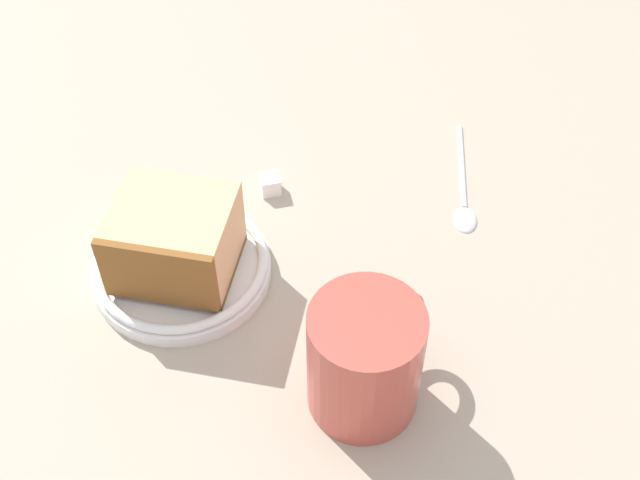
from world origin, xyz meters
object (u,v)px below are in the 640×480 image
object	(u,v)px
tea_mug	(366,359)
sugar_cube	(270,184)
teaspoon	(465,198)
small_plate	(181,266)
cake_slice	(175,240)

from	to	relation	value
tea_mug	sugar_cube	xyz separation A→B (cm)	(14.66, 16.02, -3.90)
teaspoon	sugar_cube	xyz separation A→B (cm)	(-6.78, 15.42, 0.48)
small_plate	tea_mug	bearing A→B (deg)	-100.60
tea_mug	teaspoon	bearing A→B (deg)	1.61
teaspoon	cake_slice	bearing A→B (deg)	137.42
cake_slice	teaspoon	world-z (taller)	cake_slice
small_plate	teaspoon	bearing A→B (deg)	-43.12
small_plate	teaspoon	world-z (taller)	small_plate
teaspoon	sugar_cube	world-z (taller)	sugar_cube
teaspoon	tea_mug	bearing A→B (deg)	-178.39
cake_slice	sugar_cube	xyz separation A→B (cm)	(11.63, -1.50, -3.59)
tea_mug	sugar_cube	size ratio (longest dim) A/B	6.17
small_plate	teaspoon	distance (cm)	24.87
small_plate	sugar_cube	distance (cm)	11.48
tea_mug	small_plate	bearing A→B (deg)	79.40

